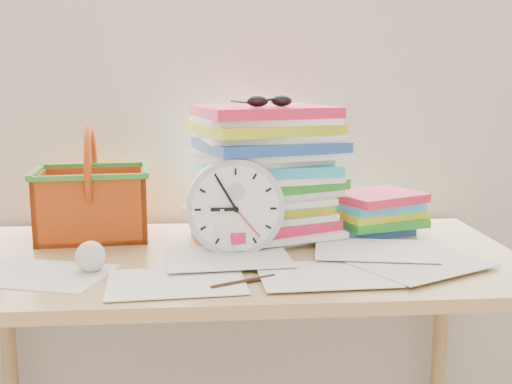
{
  "coord_description": "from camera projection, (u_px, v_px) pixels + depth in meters",
  "views": [
    {
      "loc": [
        -0.07,
        0.08,
        1.19
      ],
      "look_at": [
        0.05,
        1.6,
        0.91
      ],
      "focal_mm": 45.0,
      "sensor_mm": 36.0,
      "label": 1
    }
  ],
  "objects": [
    {
      "name": "pen",
      "position": [
        243.0,
        282.0,
        1.35
      ],
      "size": [
        0.14,
        0.08,
        0.01
      ],
      "primitive_type": "cylinder",
      "rotation": [
        0.0,
        1.57,
        0.46
      ],
      "color": "black",
      "rests_on": "desk"
    },
    {
      "name": "curtain",
      "position": [
        227.0,
        34.0,
        1.84
      ],
      "size": [
        2.4,
        0.01,
        2.5
      ],
      "primitive_type": "cube",
      "color": "silver",
      "rests_on": "room_shell"
    },
    {
      "name": "crumpled_ball",
      "position": [
        90.0,
        256.0,
        1.44
      ],
      "size": [
        0.07,
        0.07,
        0.07
      ],
      "primitive_type": "sphere",
      "color": "white",
      "rests_on": "desk"
    },
    {
      "name": "sunglasses",
      "position": [
        270.0,
        101.0,
        1.61
      ],
      "size": [
        0.17,
        0.16,
        0.03
      ],
      "primitive_type": null,
      "rotation": [
        0.0,
        0.0,
        0.35
      ],
      "color": "black",
      "rests_on": "paper_stack"
    },
    {
      "name": "clock",
      "position": [
        235.0,
        207.0,
        1.56
      ],
      "size": [
        0.24,
        0.05,
        0.24
      ],
      "primitive_type": "cylinder",
      "rotation": [
        1.57,
        0.0,
        0.0
      ],
      "color": "#B9BABD",
      "rests_on": "desk"
    },
    {
      "name": "desk",
      "position": [
        234.0,
        284.0,
        1.59
      ],
      "size": [
        1.4,
        0.7,
        0.75
      ],
      "color": "tan",
      "rests_on": "ground"
    },
    {
      "name": "paper_stack",
      "position": [
        265.0,
        173.0,
        1.71
      ],
      "size": [
        0.44,
        0.4,
        0.36
      ],
      "primitive_type": null,
      "rotation": [
        0.0,
        0.0,
        0.3
      ],
      "color": "white",
      "rests_on": "desk"
    },
    {
      "name": "basket",
      "position": [
        92.0,
        183.0,
        1.72
      ],
      "size": [
        0.32,
        0.26,
        0.3
      ],
      "primitive_type": null,
      "rotation": [
        0.0,
        0.0,
        0.09
      ],
      "color": "#C94F13",
      "rests_on": "desk"
    },
    {
      "name": "scattered_papers",
      "position": [
        234.0,
        253.0,
        1.57
      ],
      "size": [
        1.26,
        0.42,
        0.02
      ],
      "primitive_type": null,
      "color": "white",
      "rests_on": "desk"
    },
    {
      "name": "book_stack",
      "position": [
        373.0,
        212.0,
        1.78
      ],
      "size": [
        0.33,
        0.29,
        0.12
      ],
      "primitive_type": null,
      "rotation": [
        0.0,
        0.0,
        0.33
      ],
      "color": "white",
      "rests_on": "desk"
    }
  ]
}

